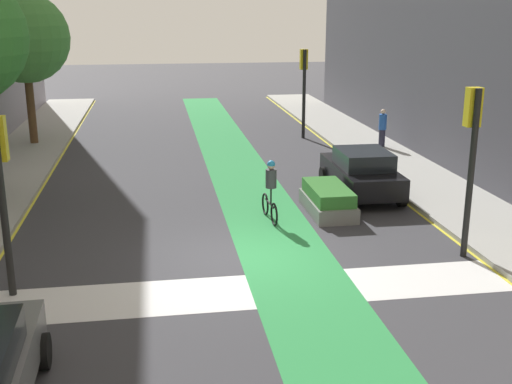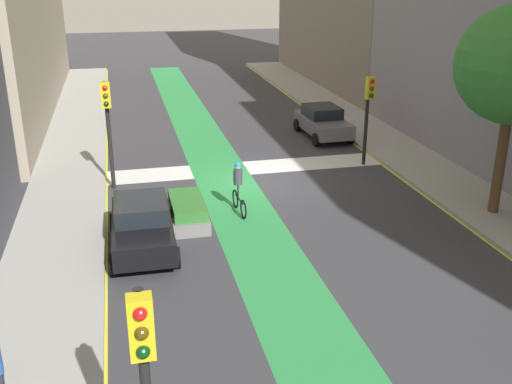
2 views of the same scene
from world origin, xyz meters
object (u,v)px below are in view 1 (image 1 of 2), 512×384
traffic_signal_near_right (472,140)px  cyclist_in_lane (270,189)px  traffic_signal_near_left (1,172)px  traffic_signal_far_right (304,76)px  car_black_right_far (361,172)px  pedestrian_sidewalk_right_a (382,128)px  median_planter (328,200)px  street_tree_far (24,38)px

traffic_signal_near_right → cyclist_in_lane: traffic_signal_near_right is taller
traffic_signal_near_left → traffic_signal_far_right: size_ratio=0.93×
cyclist_in_lane → traffic_signal_far_right: bearing=72.7°
car_black_right_far → pedestrian_sidewalk_right_a: size_ratio=2.53×
traffic_signal_near_left → median_planter: traffic_signal_near_left is taller
traffic_signal_near_left → pedestrian_sidewalk_right_a: traffic_signal_near_left is taller
traffic_signal_near_right → traffic_signal_far_right: size_ratio=1.01×
traffic_signal_near_right → median_planter: 5.31m
traffic_signal_near_left → car_black_right_far: bearing=31.8°
car_black_right_far → street_tree_far: street_tree_far is taller
cyclist_in_lane → pedestrian_sidewalk_right_a: 11.20m
street_tree_far → car_black_right_far: bearing=-39.5°
traffic_signal_far_right → traffic_signal_near_right: bearing=-88.1°
traffic_signal_near_left → street_tree_far: size_ratio=0.59×
traffic_signal_near_left → cyclist_in_lane: (6.51, 3.99, -1.79)m
pedestrian_sidewalk_right_a → median_planter: 9.75m
traffic_signal_near_left → cyclist_in_lane: traffic_signal_near_left is taller
traffic_signal_near_left → pedestrian_sidewalk_right_a: 18.59m
median_planter → traffic_signal_near_left: bearing=-151.8°
traffic_signal_near_left → pedestrian_sidewalk_right_a: (13.18, 12.99, -1.77)m
traffic_signal_near_left → cyclist_in_lane: bearing=31.5°
traffic_signal_near_right → traffic_signal_near_left: (-10.87, -0.58, -0.22)m
car_black_right_far → cyclist_in_lane: 4.15m
traffic_signal_near_left → traffic_signal_far_right: bearing=57.6°
traffic_signal_near_left → street_tree_far: street_tree_far is taller
cyclist_in_lane → pedestrian_sidewalk_right_a: size_ratio=1.11×
traffic_signal_near_right → pedestrian_sidewalk_right_a: size_ratio=2.55×
car_black_right_far → median_planter: (-1.61, -1.70, -0.40)m
traffic_signal_near_right → street_tree_far: 20.59m
traffic_signal_near_right → median_planter: traffic_signal_near_right is taller
traffic_signal_near_left → pedestrian_sidewalk_right_a: size_ratio=2.35×
traffic_signal_far_right → median_planter: size_ratio=1.61×
cyclist_in_lane → median_planter: cyclist_in_lane is taller
traffic_signal_far_right → median_planter: 12.25m
street_tree_far → pedestrian_sidewalk_right_a: bearing=-12.2°
pedestrian_sidewalk_right_a → traffic_signal_far_right: bearing=130.3°
cyclist_in_lane → traffic_signal_near_right: bearing=-38.1°
traffic_signal_near_left → street_tree_far: 16.61m
car_black_right_far → pedestrian_sidewalk_right_a: pedestrian_sidewalk_right_a is taller
traffic_signal_far_right → pedestrian_sidewalk_right_a: 4.80m
street_tree_far → median_planter: bearing=-47.9°
car_black_right_far → street_tree_far: (-12.29, 10.12, 4.02)m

